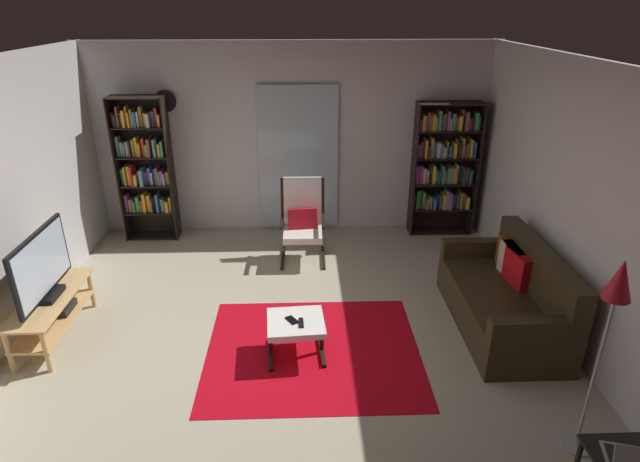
% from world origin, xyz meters
% --- Properties ---
extents(ground_plane, '(7.02, 7.02, 0.00)m').
position_xyz_m(ground_plane, '(0.00, 0.00, 0.00)').
color(ground_plane, '#B4AA8F').
extents(wall_back, '(5.60, 0.06, 2.60)m').
position_xyz_m(wall_back, '(0.00, 2.90, 1.30)').
color(wall_back, silver).
rests_on(wall_back, ground).
extents(wall_right, '(0.06, 6.00, 2.60)m').
position_xyz_m(wall_right, '(2.70, 0.00, 1.30)').
color(wall_right, silver).
rests_on(wall_right, ground).
extents(glass_door_panel, '(1.10, 0.01, 2.00)m').
position_xyz_m(glass_door_panel, '(0.10, 2.83, 1.05)').
color(glass_door_panel, silver).
extents(area_rug, '(2.01, 1.72, 0.01)m').
position_xyz_m(area_rug, '(0.23, -0.10, 0.00)').
color(area_rug, red).
rests_on(area_rug, ground).
extents(tv_stand, '(0.42, 1.18, 0.45)m').
position_xyz_m(tv_stand, '(-2.30, 0.25, 0.30)').
color(tv_stand, tan).
rests_on(tv_stand, ground).
extents(television, '(0.20, 1.02, 0.66)m').
position_xyz_m(television, '(-2.30, 0.23, 0.77)').
color(television, black).
rests_on(television, tv_stand).
extents(bookshelf_near_tv, '(0.71, 0.30, 1.95)m').
position_xyz_m(bookshelf_near_tv, '(-1.96, 2.62, 1.03)').
color(bookshelf_near_tv, black).
rests_on(bookshelf_near_tv, ground).
extents(bookshelf_near_sofa, '(0.88, 0.30, 1.85)m').
position_xyz_m(bookshelf_near_sofa, '(2.10, 2.66, 1.00)').
color(bookshelf_near_sofa, black).
rests_on(bookshelf_near_sofa, ground).
extents(leather_sofa, '(0.84, 1.72, 0.86)m').
position_xyz_m(leather_sofa, '(2.20, 0.28, 0.32)').
color(leather_sofa, '#302716').
rests_on(leather_sofa, ground).
extents(lounge_armchair, '(0.57, 0.66, 1.02)m').
position_xyz_m(lounge_armchair, '(0.14, 1.93, 0.53)').
color(lounge_armchair, black).
rests_on(lounge_armchair, ground).
extents(ottoman, '(0.55, 0.51, 0.37)m').
position_xyz_m(ottoman, '(0.07, -0.14, 0.31)').
color(ottoman, white).
rests_on(ottoman, ground).
extents(tv_remote, '(0.05, 0.15, 0.02)m').
position_xyz_m(tv_remote, '(0.12, -0.19, 0.38)').
color(tv_remote, black).
rests_on(tv_remote, ottoman).
extents(cell_phone, '(0.13, 0.15, 0.01)m').
position_xyz_m(cell_phone, '(0.03, -0.14, 0.38)').
color(cell_phone, black).
rests_on(cell_phone, ottoman).
extents(floor_lamp_by_sofa, '(0.22, 0.22, 1.57)m').
position_xyz_m(floor_lamp_by_sofa, '(2.16, -1.32, 1.25)').
color(floor_lamp_by_sofa, '#A5A5AD').
rests_on(floor_lamp_by_sofa, ground).
extents(laptop, '(0.38, 0.35, 0.20)m').
position_xyz_m(laptop, '(2.08, -1.99, 0.59)').
color(laptop, '#B7BABF').
rests_on(laptop, side_table).
extents(wall_clock, '(0.29, 0.03, 0.29)m').
position_xyz_m(wall_clock, '(-1.64, 2.82, 1.85)').
color(wall_clock, silver).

